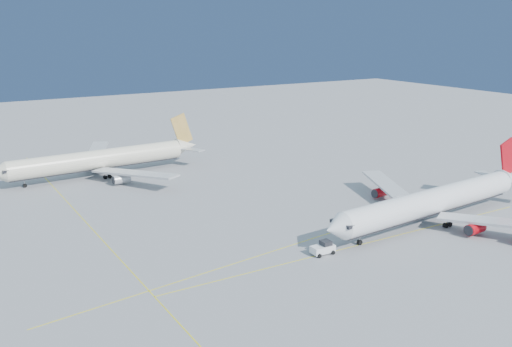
{
  "coord_description": "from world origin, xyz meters",
  "views": [
    {
      "loc": [
        -68.9,
        -93.91,
        42.47
      ],
      "look_at": [
        0.32,
        21.43,
        7.0
      ],
      "focal_mm": 40.0,
      "sensor_mm": 36.0,
      "label": 1
    }
  ],
  "objects": [
    {
      "name": "taxiway_lines",
      "position": [
        -14.71,
        6.34,
        0.01
      ],
      "size": [
        118.86,
        140.0,
        0.02
      ],
      "color": "yellow",
      "rests_on": "ground"
    },
    {
      "name": "ground",
      "position": [
        0.0,
        0.0,
        0.0
      ],
      "size": [
        500.0,
        500.0,
        0.0
      ],
      "primitive_type": "plane",
      "color": "slate",
      "rests_on": "ground"
    },
    {
      "name": "airliner_virgin",
      "position": [
        26.17,
        -11.96,
        4.78
      ],
      "size": [
        64.34,
        57.58,
        15.86
      ],
      "rotation": [
        0.0,
        0.0,
        0.09
      ],
      "color": "white",
      "rests_on": "ground"
    },
    {
      "name": "pushback_tug",
      "position": [
        -5.96,
        -13.88,
        1.19
      ],
      "size": [
        4.58,
        2.85,
        2.56
      ],
      "rotation": [
        0.0,
        0.0,
        -0.02
      ],
      "color": "white",
      "rests_on": "ground"
    },
    {
      "name": "airliner_etihad",
      "position": [
        -24.85,
        64.88,
        4.85
      ],
      "size": [
        61.05,
        56.31,
        15.93
      ],
      "rotation": [
        0.0,
        0.0,
        0.06
      ],
      "color": "beige",
      "rests_on": "ground"
    }
  ]
}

